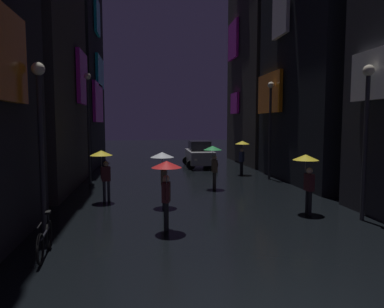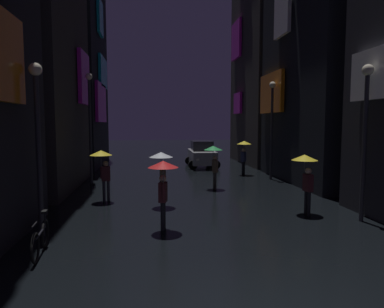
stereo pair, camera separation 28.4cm
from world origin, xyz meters
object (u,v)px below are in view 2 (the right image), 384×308
at_px(car_distant, 202,154).
at_px(bicycle_parked_at_storefront, 41,239).
at_px(streetlamp_right_far, 272,119).
at_px(streetlamp_left_far, 90,116).
at_px(pedestrian_far_right_yellow, 244,148).
at_px(pedestrian_near_crossing_green, 214,155).
at_px(pedestrian_midstreet_centre_yellow, 306,168).
at_px(pedestrian_foreground_right_clear, 162,164).
at_px(pedestrian_midstreet_left_yellow, 103,161).
at_px(pedestrian_foreground_left_red, 163,176).
at_px(streetlamp_right_near, 365,123).
at_px(streetlamp_left_near, 38,128).

bearing_deg(car_distant, bicycle_parked_at_storefront, -112.01).
relative_size(streetlamp_right_far, streetlamp_left_far, 0.95).
bearing_deg(car_distant, pedestrian_far_right_yellow, -64.79).
height_order(pedestrian_near_crossing_green, pedestrian_midstreet_centre_yellow, same).
relative_size(pedestrian_foreground_right_clear, pedestrian_midstreet_left_yellow, 1.00).
xyz_separation_m(pedestrian_foreground_right_clear, pedestrian_foreground_left_red, (-0.06, -2.94, 0.00)).
xyz_separation_m(streetlamp_right_far, streetlamp_left_far, (-10.00, -0.15, 0.15)).
xyz_separation_m(pedestrian_far_right_yellow, streetlamp_left_far, (-8.89, -1.89, 1.94)).
xyz_separation_m(pedestrian_far_right_yellow, streetlamp_right_near, (1.11, -10.22, 1.55)).
bearing_deg(pedestrian_foreground_left_red, pedestrian_midstreet_centre_yellow, 13.76).
bearing_deg(streetlamp_right_near, pedestrian_midstreet_left_yellow, 155.91).
bearing_deg(pedestrian_far_right_yellow, streetlamp_right_far, -57.38).
relative_size(pedestrian_foreground_left_red, car_distant, 0.51).
relative_size(pedestrian_midstreet_left_yellow, streetlamp_left_near, 0.43).
relative_size(pedestrian_near_crossing_green, streetlamp_left_far, 0.36).
distance_m(car_distant, streetlamp_right_far, 7.17).
bearing_deg(car_distant, pedestrian_foreground_right_clear, -106.08).
distance_m(pedestrian_foreground_right_clear, pedestrian_near_crossing_green, 4.18).
height_order(pedestrian_foreground_right_clear, streetlamp_right_near, streetlamp_right_near).
xyz_separation_m(pedestrian_far_right_yellow, streetlamp_left_near, (-8.89, -10.47, 1.43)).
xyz_separation_m(pedestrian_midstreet_centre_yellow, car_distant, (-1.62, 13.38, -0.74)).
xyz_separation_m(pedestrian_foreground_left_red, car_distant, (3.43, 14.62, -0.74)).
relative_size(pedestrian_midstreet_centre_yellow, streetlamp_right_near, 0.42).
height_order(pedestrian_far_right_yellow, streetlamp_right_near, streetlamp_right_near).
bearing_deg(streetlamp_left_near, pedestrian_midstreet_left_yellow, 74.28).
distance_m(streetlamp_left_far, streetlamp_right_near, 13.02).
bearing_deg(streetlamp_right_near, pedestrian_far_right_yellow, 96.21).
xyz_separation_m(pedestrian_foreground_right_clear, streetlamp_right_far, (6.46, 5.73, 1.80)).
xyz_separation_m(pedestrian_midstreet_left_yellow, streetlamp_left_near, (-1.18, -4.20, 1.43)).
relative_size(car_distant, streetlamp_left_far, 0.72).
bearing_deg(pedestrian_far_right_yellow, bicycle_parked_at_storefront, -125.52).
bearing_deg(pedestrian_far_right_yellow, pedestrian_midstreet_centre_yellow, -92.28).
relative_size(pedestrian_foreground_right_clear, pedestrian_midstreet_centre_yellow, 1.00).
xyz_separation_m(pedestrian_foreground_left_red, streetlamp_right_far, (6.52, 8.67, 1.80)).
xyz_separation_m(pedestrian_foreground_left_red, streetlamp_left_far, (-3.48, 8.52, 1.94)).
bearing_deg(car_distant, pedestrian_near_crossing_green, -94.92).
height_order(pedestrian_midstreet_left_yellow, pedestrian_near_crossing_green, same).
height_order(car_distant, streetlamp_left_near, streetlamp_left_near).
distance_m(pedestrian_foreground_left_red, streetlamp_left_far, 9.40).
bearing_deg(streetlamp_left_far, pedestrian_midstreet_centre_yellow, -40.52).
bearing_deg(pedestrian_foreground_right_clear, bicycle_parked_at_storefront, -125.40).
bearing_deg(streetlamp_left_near, car_distant, 64.80).
height_order(pedestrian_midstreet_centre_yellow, streetlamp_right_near, streetlamp_right_near).
height_order(pedestrian_foreground_right_clear, pedestrian_midstreet_centre_yellow, same).
xyz_separation_m(pedestrian_far_right_yellow, car_distant, (-1.98, 4.21, -0.74)).
xyz_separation_m(pedestrian_near_crossing_green, pedestrian_far_right_yellow, (2.71, 4.24, 0.00)).
height_order(streetlamp_left_far, streetlamp_right_near, streetlamp_left_far).
bearing_deg(pedestrian_midstreet_left_yellow, car_distant, 61.36).
xyz_separation_m(pedestrian_foreground_right_clear, bicycle_parked_at_storefront, (-3.14, -4.42, -1.28)).
distance_m(pedestrian_midstreet_centre_yellow, streetlamp_right_near, 2.38).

